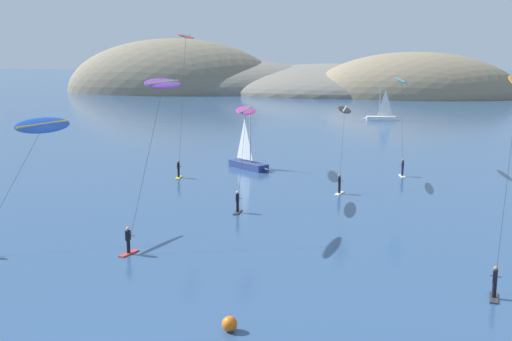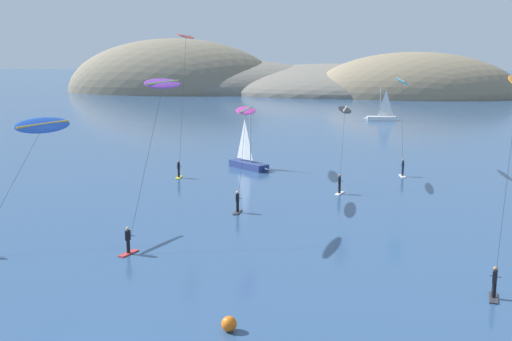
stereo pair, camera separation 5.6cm
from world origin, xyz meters
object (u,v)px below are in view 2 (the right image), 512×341
object	(u,v)px
sailboat_near	(251,163)
kitesurfer_magenta	(245,118)
sailboat_far	(380,117)
kitesurfer_purple	(160,97)
kitesurfer_red	(185,45)
kitesurfer_blue	(38,135)
kitesurfer_black	(344,117)
kitesurfer_cyan	(402,88)
marker_buoy	(229,324)

from	to	relation	value
sailboat_near	kitesurfer_magenta	distance (m)	15.25
sailboat_far	kitesurfer_purple	world-z (taller)	kitesurfer_purple
sailboat_far	kitesurfer_purple	xyz separation A→B (m)	(-20.26, -67.43, 8.55)
kitesurfer_red	kitesurfer_blue	size ratio (longest dim) A/B	1.64
kitesurfer_purple	kitesurfer_black	distance (m)	21.30
sailboat_near	kitesurfer_red	distance (m)	13.51
kitesurfer_cyan	kitesurfer_red	bearing A→B (deg)	-177.00
sailboat_far	kitesurfer_cyan	size ratio (longest dim) A/B	0.63
kitesurfer_cyan	kitesurfer_blue	bearing A→B (deg)	-135.91
kitesurfer_blue	kitesurfer_cyan	size ratio (longest dim) A/B	0.89
kitesurfer_magenta	kitesurfer_purple	bearing A→B (deg)	-116.68
kitesurfer_purple	marker_buoy	xyz separation A→B (m)	(6.58, -14.69, -8.84)
kitesurfer_purple	kitesurfer_magenta	distance (m)	10.36
kitesurfer_purple	kitesurfer_magenta	size ratio (longest dim) A/B	1.35
sailboat_far	sailboat_near	bearing A→B (deg)	-110.75
kitesurfer_red	kitesurfer_blue	xyz separation A→B (m)	(-4.73, -24.39, -5.69)
sailboat_near	sailboat_far	xyz separation A→B (m)	(16.87, 44.53, 0.00)
sailboat_near	kitesurfer_red	world-z (taller)	kitesurfer_red
kitesurfer_purple	kitesurfer_blue	world-z (taller)	kitesurfer_purple
kitesurfer_red	kitesurfer_black	bearing A→B (deg)	-21.51
kitesurfer_blue	sailboat_far	bearing A→B (deg)	67.72
kitesurfer_blue	kitesurfer_cyan	world-z (taller)	kitesurfer_cyan
sailboat_far	kitesurfer_blue	xyz separation A→B (m)	(-28.15, -68.68, 6.13)
kitesurfer_blue	marker_buoy	xyz separation A→B (m)	(14.46, -13.44, -6.42)
kitesurfer_magenta	kitesurfer_cyan	world-z (taller)	kitesurfer_cyan
sailboat_near	kitesurfer_blue	distance (m)	27.35
kitesurfer_black	marker_buoy	xyz separation A→B (m)	(-5.98, -31.62, -5.81)
kitesurfer_purple	sailboat_far	bearing A→B (deg)	73.28
kitesurfer_red	kitesurfer_cyan	bearing A→B (deg)	3.00
kitesurfer_purple	kitesurfer_red	bearing A→B (deg)	97.78
kitesurfer_magenta	marker_buoy	size ratio (longest dim) A/B	10.98
sailboat_near	kitesurfer_cyan	bearing A→B (deg)	5.17
kitesurfer_blue	sailboat_near	bearing A→B (deg)	64.98
sailboat_near	kitesurfer_black	xyz separation A→B (m)	(9.17, -5.97, 5.52)
kitesurfer_purple	kitesurfer_cyan	world-z (taller)	kitesurfer_purple
sailboat_far	kitesurfer_black	world-z (taller)	kitesurfer_black
kitesurfer_purple	kitesurfer_black	size ratio (longest dim) A/B	1.31
sailboat_near	marker_buoy	distance (m)	37.73
kitesurfer_red	kitesurfer_purple	bearing A→B (deg)	-82.22
kitesurfer_red	sailboat_far	bearing A→B (deg)	62.14
kitesurfer_blue	kitesurfer_cyan	xyz separation A→B (m)	(26.35, 25.52, 1.53)
kitesurfer_black	kitesurfer_magenta	bearing A→B (deg)	-135.38
kitesurfer_red	marker_buoy	world-z (taller)	kitesurfer_red
kitesurfer_magenta	kitesurfer_black	bearing A→B (deg)	44.62
sailboat_far	kitesurfer_magenta	distance (m)	60.82
kitesurfer_blue	kitesurfer_cyan	distance (m)	36.71
kitesurfer_cyan	marker_buoy	world-z (taller)	kitesurfer_cyan
sailboat_far	kitesurfer_cyan	world-z (taller)	kitesurfer_cyan
sailboat_far	marker_buoy	bearing A→B (deg)	-99.46
kitesurfer_red	kitesurfer_cyan	size ratio (longest dim) A/B	1.46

